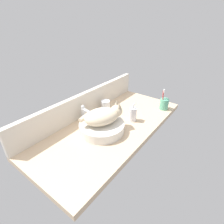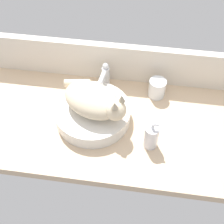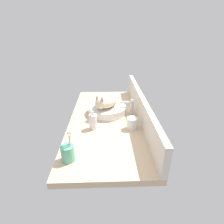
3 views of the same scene
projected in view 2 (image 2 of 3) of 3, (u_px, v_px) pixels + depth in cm
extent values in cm
cube|color=#D1B28E|center=(117.00, 125.00, 137.03)|extent=(130.10, 58.93, 4.00)
cube|color=silver|center=(125.00, 63.00, 145.42)|extent=(130.10, 3.60, 19.26)
cylinder|color=silver|center=(93.00, 113.00, 134.21)|extent=(32.43, 32.43, 6.60)
ellipsoid|color=beige|center=(92.00, 100.00, 127.41)|extent=(29.92, 26.23, 11.00)
sphere|color=beige|center=(116.00, 110.00, 122.03)|extent=(8.80, 8.80, 8.80)
cone|color=tan|center=(122.00, 98.00, 118.66)|extent=(2.80, 2.80, 3.20)
cone|color=tan|center=(115.00, 106.00, 116.34)|extent=(2.80, 2.80, 3.20)
cylinder|color=beige|center=(77.00, 83.00, 132.82)|extent=(11.35, 4.77, 3.20)
cylinder|color=silver|center=(106.00, 77.00, 145.32)|extent=(3.60, 3.60, 11.00)
cylinder|color=silver|center=(103.00, 77.00, 138.46)|extent=(3.33, 10.19, 2.20)
sphere|color=silver|center=(105.00, 66.00, 140.14)|extent=(2.80, 2.80, 2.80)
cylinder|color=silver|center=(151.00, 137.00, 123.60)|extent=(5.63, 5.63, 11.16)
cylinder|color=silver|center=(153.00, 126.00, 118.21)|extent=(1.20, 1.20, 2.80)
cylinder|color=silver|center=(156.00, 125.00, 117.02)|extent=(2.20, 1.00, 1.00)
cylinder|color=white|center=(157.00, 88.00, 142.21)|extent=(7.73, 7.73, 8.80)
cylinder|color=silver|center=(157.00, 91.00, 143.66)|extent=(6.80, 6.80, 5.06)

